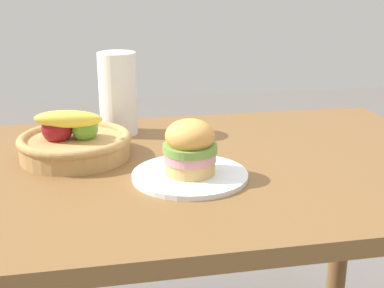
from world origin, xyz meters
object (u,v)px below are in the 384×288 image
object	(u,v)px
plate	(190,175)
paper_towel_roll	(118,94)
sandwich	(190,147)
fruit_basket	(74,142)

from	to	relation	value
plate	paper_towel_roll	bearing A→B (deg)	109.38
plate	sandwich	size ratio (longest dim) A/B	2.11
sandwich	fruit_basket	world-z (taller)	sandwich
fruit_basket	paper_towel_roll	bearing A→B (deg)	56.71
sandwich	plate	bearing A→B (deg)	90.00
sandwich	paper_towel_roll	bearing A→B (deg)	109.38
paper_towel_roll	sandwich	bearing A→B (deg)	-70.62
fruit_basket	plate	bearing A→B (deg)	-36.69
fruit_basket	paper_towel_roll	xyz separation A→B (m)	(0.13, 0.19, 0.08)
plate	sandwich	world-z (taller)	sandwich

